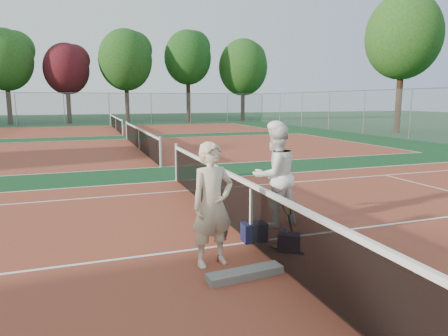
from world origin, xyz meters
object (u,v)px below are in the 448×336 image
at_px(player_b, 275,176).
at_px(water_bottle, 285,240).
at_px(racket_red, 222,241).
at_px(net_main, 251,213).
at_px(player_a, 212,205).
at_px(sports_bag_navy, 254,232).
at_px(sports_bag_purple, 289,242).
at_px(racket_black_held, 287,217).
at_px(racket_spare, 279,247).

bearing_deg(player_b, water_bottle, 61.67).
bearing_deg(racket_red, net_main, 18.40).
xyz_separation_m(net_main, player_a, (-0.88, -0.64, 0.38)).
height_order(net_main, sports_bag_navy, net_main).
bearing_deg(racket_red, player_a, -174.54).
relative_size(player_b, water_bottle, 6.40).
relative_size(player_b, racket_red, 3.22).
distance_m(net_main, sports_bag_purple, 0.78).
bearing_deg(racket_black_held, water_bottle, 50.99).
bearing_deg(racket_spare, player_a, 74.74).
bearing_deg(racket_red, racket_spare, -9.37).
xyz_separation_m(player_b, racket_spare, (-0.47, -1.10, -0.94)).
bearing_deg(racket_spare, racket_red, 72.45).
bearing_deg(racket_red, player_b, 20.84).
height_order(racket_black_held, water_bottle, racket_black_held).
relative_size(net_main, sports_bag_navy, 27.33).
xyz_separation_m(racket_black_held, sports_bag_navy, (-0.72, -0.21, -0.13)).
distance_m(net_main, racket_red, 0.92).
distance_m(player_a, water_bottle, 1.47).
bearing_deg(net_main, racket_red, -141.78).
relative_size(player_a, sports_bag_purple, 5.11).
height_order(sports_bag_purple, water_bottle, water_bottle).
height_order(net_main, racket_black_held, net_main).
xyz_separation_m(player_b, water_bottle, (-0.42, -1.20, -0.81)).
height_order(player_a, player_b, player_b).
bearing_deg(player_a, net_main, 25.16).
distance_m(player_b, sports_bag_purple, 1.57).
bearing_deg(sports_bag_purple, player_a, -176.17).
relative_size(player_b, racket_spare, 3.20).
xyz_separation_m(player_a, sports_bag_purple, (1.29, 0.09, -0.75)).
bearing_deg(player_a, player_b, 28.52).
xyz_separation_m(player_b, sports_bag_navy, (-0.72, -0.69, -0.80)).
height_order(racket_spare, sports_bag_navy, sports_bag_navy).
bearing_deg(sports_bag_navy, racket_red, -142.59).
xyz_separation_m(racket_spare, sports_bag_navy, (-0.25, 0.41, 0.14)).
bearing_deg(sports_bag_navy, net_main, -150.81).
bearing_deg(sports_bag_navy, water_bottle, -59.63).
distance_m(racket_red, racket_black_held, 1.70).
bearing_deg(net_main, water_bottle, -51.11).
distance_m(racket_spare, water_bottle, 0.18).
xyz_separation_m(net_main, sports_bag_purple, (0.41, -0.55, -0.37)).
relative_size(racket_black_held, sports_bag_purple, 1.68).
relative_size(racket_spare, sports_bag_navy, 1.49).
distance_m(sports_bag_navy, sports_bag_purple, 0.68).
bearing_deg(net_main, racket_black_held, 17.39).
height_order(sports_bag_navy, sports_bag_purple, sports_bag_navy).
bearing_deg(player_b, racket_spare, 57.78).
distance_m(player_b, racket_black_held, 0.82).
distance_m(racket_red, racket_spare, 1.09).
xyz_separation_m(racket_red, racket_black_held, (1.50, 0.80, -0.01)).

